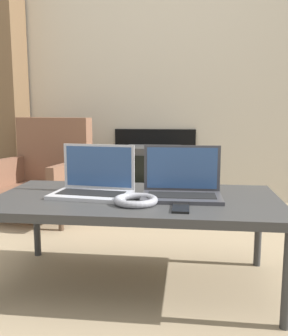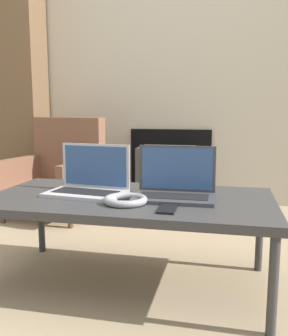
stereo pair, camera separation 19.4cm
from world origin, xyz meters
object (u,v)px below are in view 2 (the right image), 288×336
(laptop_left, at_px, (89,183))
(laptop_right, at_px, (175,186))
(tv, at_px, (167,177))
(phone, at_px, (168,208))
(armchair, at_px, (59,170))
(headphones, at_px, (126,200))

(laptop_left, xyz_separation_m, laptop_right, (0.40, 0.00, 0.00))
(laptop_right, distance_m, tv, 1.46)
(laptop_left, height_order, tv, laptop_left)
(laptop_left, height_order, phone, laptop_left)
(armchair, bearing_deg, headphones, -42.33)
(laptop_left, bearing_deg, laptop_right, 6.90)
(laptop_right, bearing_deg, phone, -90.88)
(phone, relative_size, armchair, 0.20)
(tv, bearing_deg, phone, -80.84)
(tv, xyz_separation_m, armchair, (-0.78, -0.38, 0.09))
(tv, bearing_deg, headphones, -87.26)
(laptop_left, relative_size, headphones, 2.01)
(phone, height_order, tv, tv)
(laptop_left, relative_size, armchair, 0.50)
(phone, bearing_deg, tv, 99.16)
(laptop_right, height_order, armchair, armchair)
(laptop_right, height_order, phone, laptop_right)
(laptop_right, relative_size, armchair, 0.47)
(laptop_left, height_order, laptop_right, same)
(headphones, relative_size, phone, 1.23)
(laptop_right, height_order, tv, laptop_right)
(headphones, bearing_deg, laptop_right, 37.86)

